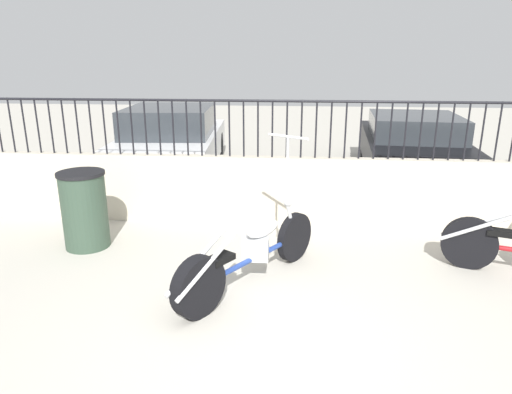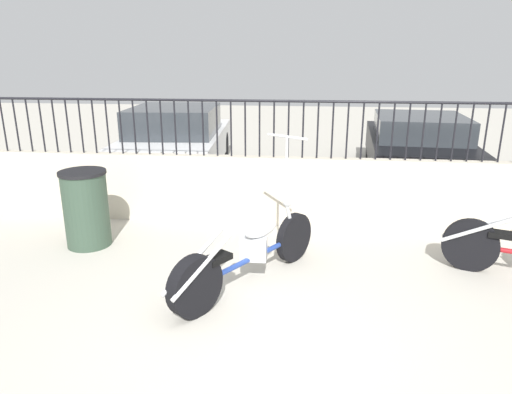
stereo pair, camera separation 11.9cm
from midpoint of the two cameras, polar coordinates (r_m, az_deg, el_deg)
ground_plane at (r=4.08m, az=2.61°, el=-18.00°), size 40.00×40.00×0.00m
low_wall at (r=6.58m, az=4.43°, el=0.72°), size 10.65×0.18×1.00m
fence_railing at (r=6.37m, az=4.64°, el=9.68°), size 10.65×0.04×0.80m
motorcycle_blue at (r=4.77m, az=-0.87°, el=-7.34°), size 1.35×1.92×1.54m
trash_bin at (r=6.19m, az=-19.95°, el=-1.36°), size 0.58×0.58×0.99m
car_white at (r=9.74m, az=-9.51°, el=7.07°), size 2.17×4.34×1.39m
car_black at (r=9.71m, az=19.78°, el=6.04°), size 2.17×4.40×1.28m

